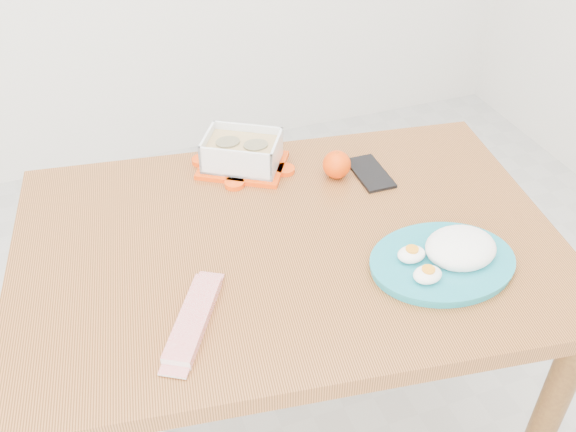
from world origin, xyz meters
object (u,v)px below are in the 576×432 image
object	(u,v)px
orange_fruit	(337,164)
rice_plate	(449,255)
dining_table	(288,276)
food_container	(242,153)
smartphone	(370,173)

from	to	relation	value
orange_fruit	rice_plate	xyz separation A→B (m)	(0.08, -0.36, -0.01)
dining_table	food_container	bearing A→B (deg)	100.09
orange_fruit	dining_table	bearing A→B (deg)	-136.56
dining_table	smartphone	xyz separation A→B (m)	(0.26, 0.15, 0.11)
food_container	rice_plate	size ratio (longest dim) A/B	0.79
food_container	orange_fruit	distance (m)	0.22
dining_table	smartphone	world-z (taller)	smartphone
food_container	rice_plate	distance (m)	0.55
smartphone	orange_fruit	bearing A→B (deg)	165.67
food_container	smartphone	xyz separation A→B (m)	(0.27, -0.13, -0.04)
food_container	smartphone	distance (m)	0.31
food_container	rice_plate	bearing A→B (deg)	-28.13
orange_fruit	rice_plate	size ratio (longest dim) A/B	0.21
smartphone	rice_plate	bearing A→B (deg)	-88.40
orange_fruit	smartphone	size ratio (longest dim) A/B	0.47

